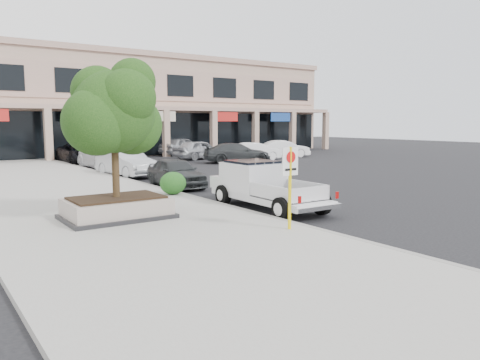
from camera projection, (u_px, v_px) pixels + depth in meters
name	position (u px, v px, depth m)	size (l,w,h in m)	color
ground	(314.00, 217.00, 15.45)	(120.00, 120.00, 0.00)	black
sidewalk	(90.00, 205.00, 17.16)	(8.00, 52.00, 0.15)	gray
curb	(185.00, 196.00, 19.42)	(0.20, 52.00, 0.15)	gray
strip_mall	(135.00, 105.00, 46.95)	(40.55, 12.43, 9.50)	tan
planter	(117.00, 208.00, 14.51)	(3.20, 2.20, 0.68)	black
planter_tree	(116.00, 112.00, 14.34)	(2.90, 2.55, 4.00)	#312413
no_parking_sign	(290.00, 176.00, 12.89)	(0.55, 0.09, 2.30)	yellow
hedge	(173.00, 183.00, 19.22)	(1.10, 0.99, 0.94)	#154B17
pickup_truck	(269.00, 186.00, 16.73)	(2.00, 5.40, 1.70)	silver
curb_car_a	(176.00, 173.00, 22.32)	(1.69, 4.19, 1.43)	#2C2F30
curb_car_b	(126.00, 163.00, 26.77)	(1.65, 4.72, 1.56)	#AEB1B6
curb_car_c	(103.00, 157.00, 31.48)	(2.18, 5.37, 1.56)	silver
curb_car_d	(82.00, 153.00, 35.10)	(2.63, 5.70, 1.58)	black
lot_car_a	(199.00, 150.00, 38.96)	(1.90, 4.73, 1.61)	#A7A9AF
lot_car_b	(255.00, 152.00, 37.77)	(1.53, 4.40, 1.45)	white
lot_car_c	(237.00, 153.00, 35.68)	(2.10, 5.17, 1.50)	#2D3032
lot_car_d	(98.00, 150.00, 38.86)	(2.62, 5.69, 1.58)	black
lot_car_e	(182.00, 146.00, 43.67)	(1.97, 4.90, 1.67)	#ACAFB5
lot_car_f	(284.00, 149.00, 41.37)	(1.57, 4.50, 1.48)	white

